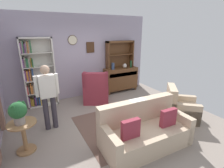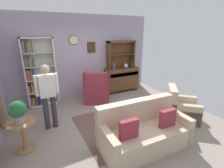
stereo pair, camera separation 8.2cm
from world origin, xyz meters
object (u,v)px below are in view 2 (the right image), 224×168
at_px(sideboard_hutch, 121,51).
at_px(armchair_floral, 181,109).
at_px(couch_floral, 143,132).
at_px(bookshelf, 38,74).
at_px(vase_round, 126,66).
at_px(plant_stand, 23,133).
at_px(sideboard, 122,78).
at_px(coffee_table, 122,116).
at_px(potted_plant_large, 18,110).
at_px(book_stack, 119,113).
at_px(wingback_chair, 97,91).
at_px(person_reading, 48,93).
at_px(vase_tall, 114,66).
at_px(bottle_wine, 132,64).

xyz_separation_m(sideboard_hutch, armchair_floral, (0.28, -2.71, -1.27)).
distance_m(sideboard_hutch, couch_floral, 3.58).
relative_size(bookshelf, vase_round, 12.35).
height_order(vase_round, plant_stand, vase_round).
distance_m(sideboard, coffee_table, 2.67).
distance_m(bookshelf, armchair_floral, 4.25).
relative_size(bookshelf, potted_plant_large, 4.89).
relative_size(coffee_table, book_stack, 4.33).
height_order(vase_round, armchair_floral, vase_round).
relative_size(armchair_floral, book_stack, 5.85).
distance_m(sideboard, armchair_floral, 2.62).
height_order(bookshelf, coffee_table, bookshelf).
distance_m(armchair_floral, wingback_chair, 2.57).
bearing_deg(couch_floral, bookshelf, 118.34).
bearing_deg(bookshelf, vase_round, -2.81).
height_order(wingback_chair, person_reading, person_reading).
bearing_deg(armchair_floral, wingback_chair, 127.10).
relative_size(vase_tall, coffee_table, 0.30).
distance_m(vase_tall, person_reading, 2.81).
relative_size(couch_floral, plant_stand, 2.91).
bearing_deg(potted_plant_large, person_reading, 45.94).
bearing_deg(sideboard_hutch, plant_stand, -147.92).
bearing_deg(couch_floral, bottle_wine, 60.26).
height_order(bottle_wine, wingback_chair, bottle_wine).
xyz_separation_m(bookshelf, bottle_wine, (3.32, -0.17, 0.03)).
bearing_deg(potted_plant_large, sideboard_hutch, 32.26).
relative_size(couch_floral, book_stack, 9.90).
xyz_separation_m(wingback_chair, plant_stand, (-2.16, -1.49, 0.00)).
height_order(vase_round, couch_floral, vase_round).
bearing_deg(armchair_floral, bottle_wine, 87.45).
xyz_separation_m(bottle_wine, wingback_chair, (-1.66, -0.46, -0.67)).
distance_m(sideboard_hutch, wingback_chair, 1.85).
xyz_separation_m(vase_tall, coffee_table, (-0.96, -2.21, -0.69)).
bearing_deg(vase_round, vase_tall, -178.51).
xyz_separation_m(bottle_wine, person_reading, (-3.24, -1.36, -0.15)).
bearing_deg(armchair_floral, couch_floral, -165.55).
height_order(sideboard, bottle_wine, bottle_wine).
xyz_separation_m(couch_floral, potted_plant_large, (-2.18, 0.93, 0.57)).
bearing_deg(book_stack, sideboard_hutch, 59.08).
xyz_separation_m(sideboard, armchair_floral, (0.28, -2.60, -0.22)).
bearing_deg(vase_tall, person_reading, -150.93).
bearing_deg(wingback_chair, coffee_table, -92.62).
bearing_deg(plant_stand, sideboard_hutch, 32.08).
bearing_deg(wingback_chair, armchair_floral, -52.90).
bearing_deg(wingback_chair, potted_plant_large, -145.09).
bearing_deg(plant_stand, book_stack, -7.88).
bearing_deg(coffee_table, bottle_wine, 51.69).
bearing_deg(person_reading, bottle_wine, 22.74).
height_order(armchair_floral, coffee_table, armchair_floral).
xyz_separation_m(vase_tall, book_stack, (-1.06, -2.23, -0.58)).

